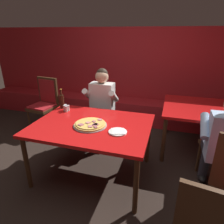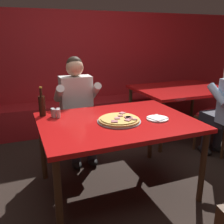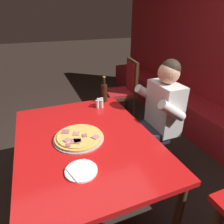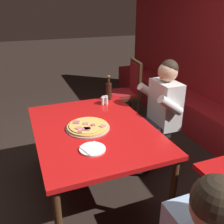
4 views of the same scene
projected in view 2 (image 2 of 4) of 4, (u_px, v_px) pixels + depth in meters
The scene contains 14 objects.
ground_plane at pixel (116, 188), 2.58m from camera, with size 24.00×24.00×0.00m, color black.
booth_wall_panel at pixel (67, 70), 4.23m from camera, with size 6.80×0.16×1.90m, color #A3191E.
booth_bench at pixel (74, 115), 4.16m from camera, with size 6.46×0.48×0.46m, color #A3191E.
main_dining_table at pixel (117, 127), 2.38m from camera, with size 1.44×1.07×0.74m.
pizza at pixel (120, 120), 2.31m from camera, with size 0.41×0.41×0.05m.
plate_white_paper at pixel (157, 118), 2.38m from camera, with size 0.21×0.21×0.02m.
beer_bottle at pixel (42, 105), 2.45m from camera, with size 0.07×0.07×0.29m.
shaker_oregano at pixel (53, 113), 2.45m from camera, with size 0.04×0.04×0.09m.
shaker_parmesan at pixel (54, 114), 2.42m from camera, with size 0.04×0.04×0.09m.
shaker_black_pepper at pixel (58, 113), 2.45m from camera, with size 0.04×0.04×0.09m.
shaker_red_pepper_flakes at pixel (58, 114), 2.41m from camera, with size 0.04×0.04×0.09m.
diner_seated_blue_shirt at pixel (78, 105), 3.02m from camera, with size 0.53×0.53×1.27m.
dining_chair_by_booth at pixel (224, 111), 3.24m from camera, with size 0.58×0.58×0.97m.
background_dining_table at pixel (181, 92), 3.82m from camera, with size 1.38×1.06×0.74m.
Camera 2 is at (-0.87, -2.06, 1.51)m, focal length 40.00 mm.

